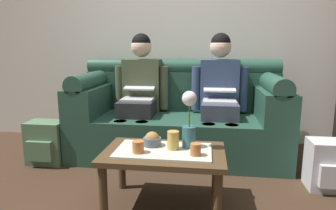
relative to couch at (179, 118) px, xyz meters
name	(u,v)px	position (x,y,z in m)	size (l,w,h in m)	color
back_wall_patterned	(184,14)	(0.00, 0.53, 1.08)	(6.00, 0.12, 2.90)	silver
couch	(179,118)	(0.00, 0.00, 0.00)	(2.05, 0.88, 0.96)	#234738
person_left	(140,89)	(-0.40, 0.00, 0.28)	(0.56, 0.67, 1.22)	#232326
person_right	(220,91)	(0.40, 0.00, 0.28)	(0.56, 0.67, 1.22)	#383D4C
coffee_table	(164,159)	(0.00, -1.05, -0.04)	(0.82, 0.52, 0.40)	#47331E
flower_vase	(189,120)	(0.16, -0.97, 0.22)	(0.10, 0.10, 0.39)	#336672
snack_bowl	(152,140)	(-0.09, -0.98, 0.07)	(0.12, 0.12, 0.10)	#4C5666
cup_near_left	(173,140)	(0.06, -1.03, 0.09)	(0.08, 0.08, 0.12)	gold
cup_near_right	(138,147)	(-0.16, -1.13, 0.07)	(0.08, 0.08, 0.08)	#B26633
cup_far_center	(196,149)	(0.22, -1.13, 0.07)	(0.07, 0.07, 0.08)	#B26633
backpack_left	(47,143)	(-1.21, -0.44, -0.18)	(0.34, 0.28, 0.40)	#4C6B4C
backpack_right	(329,166)	(1.22, -0.64, -0.19)	(0.31, 0.27, 0.38)	#B7B7BC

